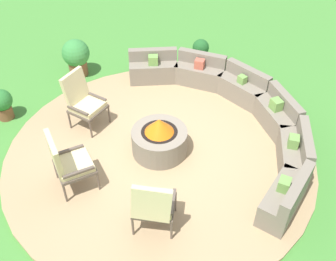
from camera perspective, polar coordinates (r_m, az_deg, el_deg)
The scene contains 10 objects.
ground_plane at distance 7.24m, azimuth -1.23°, elevation -3.34°, with size 24.00×24.00×0.00m, color #478C38.
patio_circle at distance 7.22m, azimuth -1.23°, elevation -3.17°, with size 5.69×5.69×0.06m, color tan.
fire_pit at distance 7.00m, azimuth -1.27°, elevation -1.26°, with size 1.01×1.01×0.76m.
curved_stone_bench at distance 7.78m, azimuth 10.05°, elevation 3.10°, with size 5.07×2.54×0.73m.
lounge_chair_front_left at distance 7.62m, azimuth -12.43°, elevation 4.39°, with size 0.77×0.75×1.14m.
lounge_chair_front_right at distance 6.41m, azimuth -14.66°, elevation -4.47°, with size 0.74×0.73×1.16m.
lounge_chair_back_left at distance 5.67m, azimuth -2.20°, elevation -10.81°, with size 0.83×0.83×1.06m.
potted_plant_1 at distance 8.49m, azimuth -23.31°, elevation 3.74°, with size 0.44×0.44×0.67m.
potted_plant_2 at distance 9.35m, azimuth -13.39°, elevation 10.65°, with size 0.63×0.63×0.89m.
potted_plant_3 at distance 9.54m, azimuth 4.82°, elevation 11.59°, with size 0.40×0.40×0.69m.
Camera 1 is at (4.09, -3.16, 5.07)m, focal length 41.29 mm.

